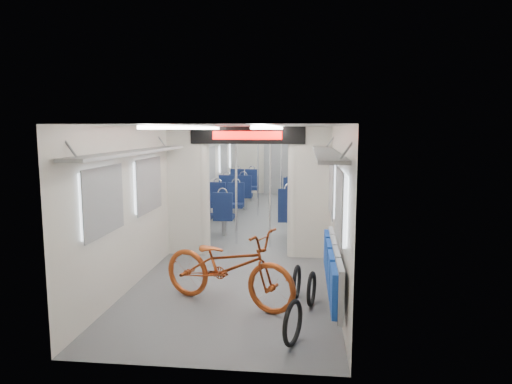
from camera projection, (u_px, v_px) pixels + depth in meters
carriage at (258, 165)px, 9.77m from camera, size 12.00×12.02×2.31m
bicycle at (228, 266)px, 5.86m from camera, size 2.03×1.35×1.01m
flip_bench at (332, 267)px, 5.57m from camera, size 0.12×2.15×0.57m
bike_hoop_a at (293, 325)px, 4.76m from camera, size 0.21×0.48×0.50m
bike_hoop_b at (312, 291)px, 5.84m from camera, size 0.14×0.45×0.45m
bike_hoop_c at (297, 283)px, 6.13m from camera, size 0.12×0.45×0.45m
seat_bay_near_left at (220, 205)px, 10.46m from camera, size 0.88×1.92×1.05m
seat_bay_near_right at (302, 203)px, 10.43m from camera, size 0.96×2.29×1.17m
seat_bay_far_left at (240, 187)px, 13.67m from camera, size 0.91×2.07×1.10m
seat_bay_far_right at (303, 188)px, 13.44m from camera, size 0.89×2.00×1.08m
stanchion_near_left at (236, 186)px, 8.89m from camera, size 0.05×0.05×2.30m
stanchion_near_right at (270, 188)px, 8.63m from camera, size 0.04×0.04×2.30m
stanchion_far_left at (258, 172)px, 11.85m from camera, size 0.04×0.04×2.30m
stanchion_far_right at (281, 173)px, 11.64m from camera, size 0.04×0.04×2.30m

